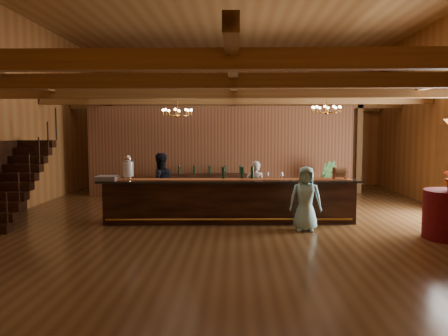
{
  "coord_description": "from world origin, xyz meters",
  "views": [
    {
      "loc": [
        0.05,
        -11.37,
        2.26
      ],
      "look_at": [
        -0.26,
        0.32,
        1.26
      ],
      "focal_mm": 35.0,
      "sensor_mm": 36.0,
      "label": 1
    }
  ],
  "objects_px": {
    "backbar_shelf": "(202,186)",
    "chandelier_right": "(326,109)",
    "raffle_drum": "(340,172)",
    "tasting_bar": "(230,201)",
    "floor_plant": "(325,181)",
    "bartender": "(255,189)",
    "beverage_dispenser": "(128,168)",
    "guest": "(306,199)",
    "staff_second": "(160,184)",
    "chandelier_left": "(177,112)"
  },
  "relations": [
    {
      "from": "chandelier_right",
      "to": "staff_second",
      "type": "bearing_deg",
      "value": -169.78
    },
    {
      "from": "tasting_bar",
      "to": "beverage_dispenser",
      "type": "distance_m",
      "value": 2.62
    },
    {
      "from": "beverage_dispenser",
      "to": "bartender",
      "type": "relative_size",
      "value": 0.4
    },
    {
      "from": "backbar_shelf",
      "to": "staff_second",
      "type": "distance_m",
      "value": 3.08
    },
    {
      "from": "beverage_dispenser",
      "to": "guest",
      "type": "xyz_separation_m",
      "value": [
        4.22,
        -0.82,
        -0.62
      ]
    },
    {
      "from": "tasting_bar",
      "to": "floor_plant",
      "type": "relative_size",
      "value": 4.89
    },
    {
      "from": "raffle_drum",
      "to": "floor_plant",
      "type": "height_order",
      "value": "raffle_drum"
    },
    {
      "from": "raffle_drum",
      "to": "guest",
      "type": "bearing_deg",
      "value": -136.23
    },
    {
      "from": "guest",
      "to": "staff_second",
      "type": "bearing_deg",
      "value": 161.13
    },
    {
      "from": "beverage_dispenser",
      "to": "raffle_drum",
      "type": "relative_size",
      "value": 1.76
    },
    {
      "from": "beverage_dispenser",
      "to": "floor_plant",
      "type": "xyz_separation_m",
      "value": [
        5.52,
        3.41,
        -0.7
      ]
    },
    {
      "from": "tasting_bar",
      "to": "raffle_drum",
      "type": "bearing_deg",
      "value": -1.05
    },
    {
      "from": "beverage_dispenser",
      "to": "bartender",
      "type": "bearing_deg",
      "value": 12.63
    },
    {
      "from": "chandelier_right",
      "to": "floor_plant",
      "type": "relative_size",
      "value": 0.61
    },
    {
      "from": "beverage_dispenser",
      "to": "chandelier_left",
      "type": "xyz_separation_m",
      "value": [
        1.06,
        1.25,
        1.41
      ]
    },
    {
      "from": "beverage_dispenser",
      "to": "chandelier_right",
      "type": "bearing_deg",
      "value": 18.12
    },
    {
      "from": "beverage_dispenser",
      "to": "floor_plant",
      "type": "relative_size",
      "value": 0.46
    },
    {
      "from": "backbar_shelf",
      "to": "chandelier_right",
      "type": "height_order",
      "value": "chandelier_right"
    },
    {
      "from": "backbar_shelf",
      "to": "bartender",
      "type": "height_order",
      "value": "bartender"
    },
    {
      "from": "tasting_bar",
      "to": "floor_plant",
      "type": "distance_m",
      "value": 4.52
    },
    {
      "from": "chandelier_right",
      "to": "bartender",
      "type": "relative_size",
      "value": 0.54
    },
    {
      "from": "backbar_shelf",
      "to": "floor_plant",
      "type": "xyz_separation_m",
      "value": [
        3.99,
        -0.38,
        0.24
      ]
    },
    {
      "from": "guest",
      "to": "chandelier_right",
      "type": "bearing_deg",
      "value": 75.72
    },
    {
      "from": "staff_second",
      "to": "bartender",
      "type": "bearing_deg",
      "value": 146.29
    },
    {
      "from": "guest",
      "to": "backbar_shelf",
      "type": "bearing_deg",
      "value": 126.64
    },
    {
      "from": "beverage_dispenser",
      "to": "floor_plant",
      "type": "bearing_deg",
      "value": 31.72
    },
    {
      "from": "raffle_drum",
      "to": "guest",
      "type": "relative_size",
      "value": 0.23
    },
    {
      "from": "raffle_drum",
      "to": "chandelier_right",
      "type": "bearing_deg",
      "value": 91.06
    },
    {
      "from": "beverage_dispenser",
      "to": "raffle_drum",
      "type": "height_order",
      "value": "beverage_dispenser"
    },
    {
      "from": "chandelier_left",
      "to": "staff_second",
      "type": "height_order",
      "value": "chandelier_left"
    },
    {
      "from": "staff_second",
      "to": "guest",
      "type": "height_order",
      "value": "staff_second"
    },
    {
      "from": "raffle_drum",
      "to": "guest",
      "type": "xyz_separation_m",
      "value": [
        -0.97,
        -0.93,
        -0.51
      ]
    },
    {
      "from": "raffle_drum",
      "to": "staff_second",
      "type": "distance_m",
      "value": 4.65
    },
    {
      "from": "staff_second",
      "to": "guest",
      "type": "bearing_deg",
      "value": 124.79
    },
    {
      "from": "chandelier_left",
      "to": "staff_second",
      "type": "distance_m",
      "value": 2.01
    },
    {
      "from": "guest",
      "to": "raffle_drum",
      "type": "bearing_deg",
      "value": 50.11
    },
    {
      "from": "bartender",
      "to": "guest",
      "type": "bearing_deg",
      "value": 143.85
    },
    {
      "from": "chandelier_left",
      "to": "chandelier_right",
      "type": "bearing_deg",
      "value": 6.16
    },
    {
      "from": "backbar_shelf",
      "to": "chandelier_left",
      "type": "relative_size",
      "value": 3.69
    },
    {
      "from": "raffle_drum",
      "to": "backbar_shelf",
      "type": "xyz_separation_m",
      "value": [
        -3.67,
        3.68,
        -0.83
      ]
    },
    {
      "from": "raffle_drum",
      "to": "tasting_bar",
      "type": "bearing_deg",
      "value": -178.68
    },
    {
      "from": "tasting_bar",
      "to": "chandelier_right",
      "type": "bearing_deg",
      "value": 29.18
    },
    {
      "from": "tasting_bar",
      "to": "staff_second",
      "type": "relative_size",
      "value": 3.83
    },
    {
      "from": "backbar_shelf",
      "to": "guest",
      "type": "bearing_deg",
      "value": -65.81
    },
    {
      "from": "tasting_bar",
      "to": "chandelier_right",
      "type": "xyz_separation_m",
      "value": [
        2.67,
        1.64,
        2.32
      ]
    },
    {
      "from": "backbar_shelf",
      "to": "chandelier_right",
      "type": "xyz_separation_m",
      "value": [
        3.64,
        -2.1,
        2.44
      ]
    },
    {
      "from": "staff_second",
      "to": "beverage_dispenser",
      "type": "bearing_deg",
      "value": 24.34
    },
    {
      "from": "chandelier_right",
      "to": "staff_second",
      "type": "height_order",
      "value": "chandelier_right"
    },
    {
      "from": "beverage_dispenser",
      "to": "chandelier_left",
      "type": "bearing_deg",
      "value": 49.74
    },
    {
      "from": "tasting_bar",
      "to": "staff_second",
      "type": "distance_m",
      "value": 2.06
    }
  ]
}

